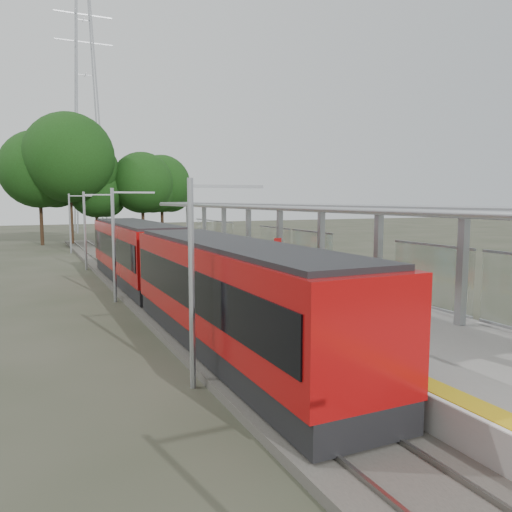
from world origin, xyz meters
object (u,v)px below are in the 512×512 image
(bench_mid, at_px, (293,267))
(info_pillar_far, at_px, (278,259))
(litter_bin, at_px, (371,288))
(train, at_px, (170,265))
(bench_far, at_px, (213,244))

(bench_mid, height_order, info_pillar_far, info_pillar_far)
(litter_bin, bearing_deg, info_pillar_far, 93.33)
(train, distance_m, info_pillar_far, 6.37)
(train, bearing_deg, litter_bin, -39.13)
(bench_mid, distance_m, info_pillar_far, 1.38)
(train, distance_m, bench_mid, 6.30)
(train, relative_size, bench_mid, 16.67)
(bench_mid, height_order, litter_bin, bench_mid)
(bench_mid, bearing_deg, bench_far, 97.39)
(train, relative_size, bench_far, 16.12)
(info_pillar_far, bearing_deg, bench_mid, -72.70)
(train, bearing_deg, bench_far, 63.30)
(bench_mid, distance_m, litter_bin, 5.74)
(train, xyz_separation_m, litter_bin, (6.54, -5.32, -0.62))
(train, bearing_deg, bench_mid, 3.75)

